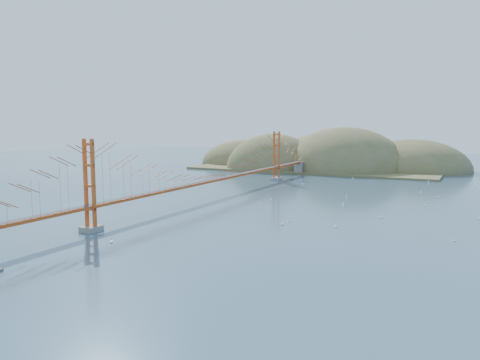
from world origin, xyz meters
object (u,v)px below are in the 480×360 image
at_px(sailboat_0, 336,226).
at_px(sailboat_2, 381,217).
at_px(sailboat_1, 347,197).
at_px(bridge, 213,160).

relative_size(sailboat_0, sailboat_2, 1.04).
bearing_deg(sailboat_2, sailboat_0, -115.66).
height_order(sailboat_0, sailboat_1, sailboat_0).
bearing_deg(bridge, sailboat_2, -8.86).
bearing_deg(sailboat_2, sailboat_1, 119.34).
height_order(sailboat_1, sailboat_2, sailboat_1).
bearing_deg(sailboat_1, bridge, -152.36).
xyz_separation_m(sailboat_1, sailboat_2, (9.09, -16.17, -0.00)).
bearing_deg(bridge, sailboat_0, -26.77).
height_order(sailboat_0, sailboat_2, sailboat_0).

